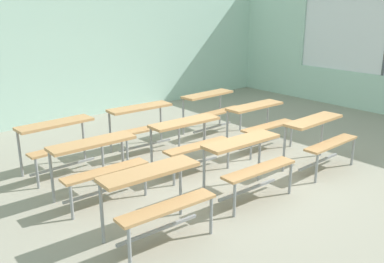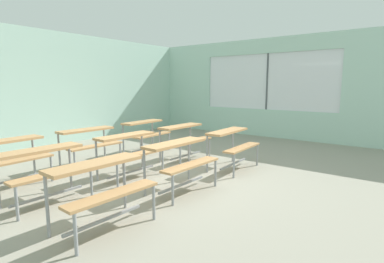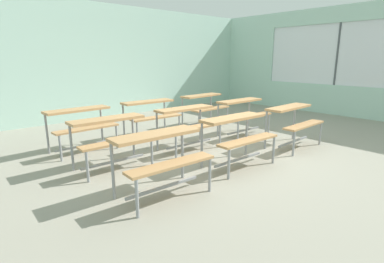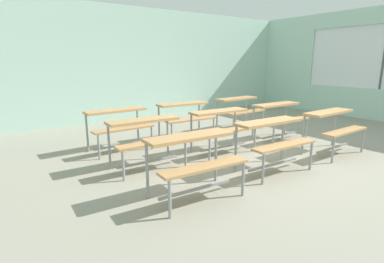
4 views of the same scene
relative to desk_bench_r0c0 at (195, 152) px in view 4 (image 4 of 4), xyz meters
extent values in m
cube|color=gray|center=(1.87, 0.56, -0.59)|extent=(10.00, 9.00, 0.05)
cube|color=silver|center=(1.87, 5.06, 0.94)|extent=(10.00, 0.12, 3.00)
cube|color=silver|center=(6.87, 4.11, 1.14)|extent=(0.12, 1.90, 1.70)
cube|color=white|center=(6.87, 1.06, 1.14)|extent=(0.02, 4.20, 1.70)
cube|color=#4C5156|center=(6.87, 1.06, 1.14)|extent=(0.06, 0.05, 1.70)
cube|color=tan|center=(0.00, 0.11, 0.16)|extent=(1.11, 0.36, 0.04)
cube|color=tan|center=(-0.01, -0.21, -0.12)|extent=(1.11, 0.26, 0.03)
cylinder|color=gray|center=(-0.49, 0.27, -0.20)|extent=(0.04, 0.04, 0.72)
cylinder|color=gray|center=(0.51, 0.23, -0.20)|extent=(0.04, 0.04, 0.72)
cylinder|color=gray|center=(-0.51, -0.28, -0.34)|extent=(0.04, 0.04, 0.44)
cylinder|color=gray|center=(0.49, -0.32, -0.34)|extent=(0.04, 0.04, 0.44)
cube|color=gray|center=(0.00, -0.03, -0.46)|extent=(1.00, 0.07, 0.03)
cube|color=tan|center=(1.46, 0.18, 0.16)|extent=(1.11, 0.35, 0.04)
cube|color=tan|center=(1.45, -0.14, -0.12)|extent=(1.11, 0.25, 0.03)
cylinder|color=gray|center=(0.97, 0.33, -0.20)|extent=(0.04, 0.04, 0.72)
cylinder|color=gray|center=(1.96, 0.30, -0.20)|extent=(0.04, 0.04, 0.72)
cylinder|color=gray|center=(0.95, -0.22, -0.34)|extent=(0.04, 0.04, 0.44)
cylinder|color=gray|center=(1.95, -0.25, -0.34)|extent=(0.04, 0.04, 0.44)
cube|color=gray|center=(1.46, 0.04, -0.46)|extent=(1.00, 0.06, 0.03)
cube|color=tan|center=(2.99, 0.16, 0.16)|extent=(1.11, 0.35, 0.04)
cube|color=tan|center=(3.00, -0.16, -0.12)|extent=(1.11, 0.25, 0.03)
cylinder|color=gray|center=(2.49, 0.28, -0.20)|extent=(0.04, 0.04, 0.72)
cylinder|color=gray|center=(3.49, 0.31, -0.20)|extent=(0.04, 0.04, 0.72)
cylinder|color=gray|center=(2.51, -0.27, -0.34)|extent=(0.04, 0.04, 0.44)
cylinder|color=gray|center=(3.50, -0.24, -0.34)|extent=(0.04, 0.04, 0.44)
cube|color=gray|center=(3.00, 0.02, -0.46)|extent=(1.00, 0.06, 0.03)
cube|color=tan|center=(-0.01, 1.34, 0.16)|extent=(1.10, 0.34, 0.04)
cube|color=tan|center=(-0.02, 1.02, -0.12)|extent=(1.10, 0.24, 0.03)
cylinder|color=gray|center=(-0.51, 1.49, -0.20)|extent=(0.04, 0.04, 0.72)
cylinder|color=gray|center=(0.49, 1.47, -0.20)|extent=(0.04, 0.04, 0.72)
cylinder|color=gray|center=(-0.52, 0.94, -0.34)|extent=(0.04, 0.04, 0.44)
cylinder|color=gray|center=(0.48, 0.92, -0.34)|extent=(0.04, 0.04, 0.44)
cube|color=gray|center=(-0.02, 1.20, -0.46)|extent=(1.00, 0.05, 0.03)
cube|color=tan|center=(1.46, 1.32, 0.16)|extent=(1.11, 0.36, 0.04)
cube|color=tan|center=(1.45, 1.00, -0.12)|extent=(1.11, 0.26, 0.03)
cylinder|color=gray|center=(0.97, 1.48, -0.20)|extent=(0.04, 0.04, 0.72)
cylinder|color=gray|center=(1.97, 1.44, -0.20)|extent=(0.04, 0.04, 0.72)
cylinder|color=gray|center=(0.95, 0.93, -0.34)|extent=(0.04, 0.04, 0.44)
cylinder|color=gray|center=(1.95, 0.89, -0.34)|extent=(0.04, 0.04, 0.44)
cube|color=gray|center=(1.46, 1.18, -0.46)|extent=(1.00, 0.07, 0.03)
cube|color=tan|center=(2.99, 1.32, 0.16)|extent=(1.11, 0.34, 0.04)
cube|color=tan|center=(2.99, 1.00, -0.12)|extent=(1.10, 0.24, 0.03)
cylinder|color=gray|center=(2.49, 1.47, -0.20)|extent=(0.04, 0.04, 0.72)
cylinder|color=gray|center=(3.49, 1.45, -0.20)|extent=(0.04, 0.04, 0.72)
cylinder|color=gray|center=(2.48, 0.92, -0.34)|extent=(0.04, 0.04, 0.44)
cylinder|color=gray|center=(3.48, 0.90, -0.34)|extent=(0.04, 0.04, 0.44)
cube|color=gray|center=(2.99, 1.18, -0.46)|extent=(1.00, 0.05, 0.03)
cube|color=tan|center=(-0.02, 2.46, 0.16)|extent=(1.11, 0.37, 0.04)
cube|color=tan|center=(-0.01, 2.14, -0.12)|extent=(1.11, 0.27, 0.03)
cylinder|color=gray|center=(-0.53, 2.58, -0.20)|extent=(0.04, 0.04, 0.72)
cylinder|color=gray|center=(0.47, 2.62, -0.20)|extent=(0.04, 0.04, 0.72)
cylinder|color=gray|center=(-0.50, 2.03, -0.34)|extent=(0.04, 0.04, 0.44)
cylinder|color=gray|center=(0.50, 2.07, -0.34)|extent=(0.04, 0.04, 0.44)
cube|color=gray|center=(-0.02, 2.32, -0.46)|extent=(1.00, 0.08, 0.03)
cube|color=tan|center=(1.45, 2.48, 0.16)|extent=(1.11, 0.36, 0.04)
cube|color=tan|center=(1.44, 2.16, -0.12)|extent=(1.11, 0.26, 0.03)
cylinder|color=gray|center=(0.96, 2.64, -0.20)|extent=(0.04, 0.04, 0.72)
cylinder|color=gray|center=(1.95, 2.60, -0.20)|extent=(0.04, 0.04, 0.72)
cylinder|color=gray|center=(0.93, 2.09, -0.34)|extent=(0.04, 0.04, 0.44)
cylinder|color=gray|center=(1.93, 2.05, -0.34)|extent=(0.04, 0.04, 0.44)
cube|color=gray|center=(1.44, 2.34, -0.46)|extent=(1.00, 0.07, 0.03)
cube|color=tan|center=(3.00, 2.52, 0.16)|extent=(1.12, 0.38, 0.04)
cube|color=tan|center=(3.02, 2.20, -0.12)|extent=(1.11, 0.28, 0.03)
cylinder|color=gray|center=(2.50, 2.63, -0.20)|extent=(0.04, 0.04, 0.72)
cylinder|color=gray|center=(3.50, 2.68, -0.20)|extent=(0.04, 0.04, 0.72)
cylinder|color=gray|center=(2.53, 2.08, -0.34)|extent=(0.04, 0.04, 0.44)
cylinder|color=gray|center=(3.52, 2.13, -0.34)|extent=(0.04, 0.04, 0.44)
cube|color=gray|center=(3.01, 2.38, -0.46)|extent=(1.00, 0.08, 0.03)
camera|label=1|loc=(-2.27, -3.27, 1.85)|focal=39.40mm
camera|label=2|loc=(-1.93, -2.74, 1.04)|focal=28.00mm
camera|label=3|loc=(-1.93, -2.74, 1.04)|focal=28.00mm
camera|label=4|loc=(-1.93, -2.74, 1.04)|focal=28.00mm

